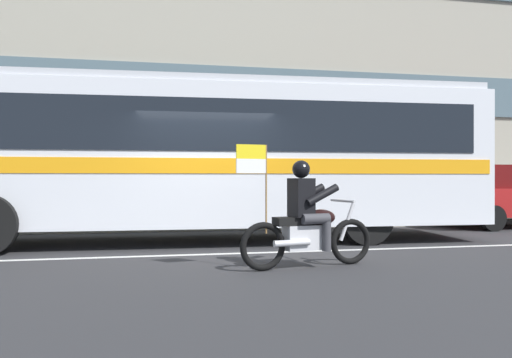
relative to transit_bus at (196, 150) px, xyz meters
The scene contains 7 objects.
ground_plane 2.23m from the transit_bus, 86.54° to the right, with size 60.00×60.00×0.00m, color #2B2B2D.
sidewalk_curb 4.31m from the transit_bus, 88.94° to the left, with size 28.00×3.80×0.15m, color gray.
lane_center_stripe 2.60m from the transit_bus, 87.70° to the right, with size 26.60×0.14×0.01m, color silver.
office_building_facade 7.45m from the transit_bus, 89.33° to the left, with size 28.00×0.89×12.02m.
transit_bus is the anchor object (origin of this frame).
motorcycle_with_rider 3.80m from the transit_bus, 68.44° to the right, with size 2.16×0.75×1.78m.
fire_hydrant 2.93m from the transit_bus, 76.98° to the left, with size 0.22×0.30×0.75m.
Camera 1 is at (-0.97, -9.25, 1.31)m, focal length 35.64 mm.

